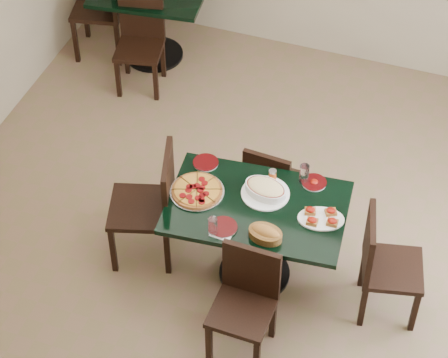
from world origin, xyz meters
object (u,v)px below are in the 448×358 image
(back_table, at_px, (151,10))
(chair_near, at_px, (246,297))
(bruschetta_platter, at_px, (321,217))
(chair_left, at_px, (153,201))
(back_chair_left, at_px, (108,1))
(chair_right, at_px, (382,261))
(main_table, at_px, (256,223))
(chair_far, at_px, (270,182))
(pepperoni_pizza, at_px, (197,191))
(back_chair_near, at_px, (141,38))
(bread_basket, at_px, (265,233))
(lasagna_casserole, at_px, (266,189))

(back_table, distance_m, chair_near, 3.40)
(chair_near, relative_size, bruschetta_platter, 2.35)
(back_table, xyz_separation_m, chair_left, (0.99, -2.29, 0.04))
(back_table, relative_size, back_chair_left, 1.10)
(chair_near, bearing_deg, chair_right, 37.81)
(main_table, xyz_separation_m, chair_far, (-0.07, 0.55, -0.13))
(pepperoni_pizza, bearing_deg, back_table, 120.30)
(chair_right, xyz_separation_m, chair_left, (-1.69, -0.05, 0.06))
(chair_near, distance_m, chair_right, 0.99)
(chair_far, bearing_deg, back_chair_left, -34.13)
(chair_far, xyz_separation_m, back_chair_near, (-1.64, 1.32, 0.05))
(chair_left, distance_m, back_chair_left, 2.62)
(chair_near, relative_size, bread_basket, 3.37)
(chair_near, relative_size, back_chair_left, 0.85)
(back_table, xyz_separation_m, bread_basket, (1.91, -2.51, 0.27))
(back_chair_left, distance_m, bruschetta_platter, 3.41)
(chair_left, bearing_deg, bread_basket, 59.72)
(chair_right, distance_m, back_chair_left, 3.77)
(chair_far, height_order, back_chair_left, back_chair_left)
(back_table, bearing_deg, chair_near, -63.24)
(main_table, relative_size, back_table, 1.18)
(chair_far, height_order, chair_near, chair_near)
(bread_basket, bearing_deg, pepperoni_pizza, 164.81)
(main_table, distance_m, back_table, 2.86)
(main_table, xyz_separation_m, chair_right, (0.91, 0.02, -0.07))
(pepperoni_pizza, height_order, bruschetta_platter, bruschetta_platter)
(back_table, relative_size, bread_basket, 4.33)
(pepperoni_pizza, bearing_deg, back_chair_left, 128.18)
(chair_far, distance_m, chair_right, 1.11)
(chair_near, bearing_deg, lasagna_casserole, 98.99)
(main_table, height_order, back_chair_near, back_chair_near)
(chair_near, bearing_deg, chair_left, 150.05)
(chair_far, xyz_separation_m, lasagna_casserole, (0.09, -0.42, 0.36))
(chair_far, bearing_deg, bruschetta_platter, 138.33)
(lasagna_casserole, height_order, bruschetta_platter, lasagna_casserole)
(chair_right, height_order, chair_left, chair_left)
(bread_basket, xyz_separation_m, bruschetta_platter, (0.31, 0.28, -0.02))
(chair_left, distance_m, lasagna_casserole, 0.85)
(chair_far, bearing_deg, back_chair_near, -34.98)
(main_table, xyz_separation_m, back_chair_left, (-2.17, 2.19, 0.00))
(back_table, bearing_deg, pepperoni_pizza, -66.60)
(chair_far, distance_m, bruschetta_platter, 0.81)
(back_chair_left, xyz_separation_m, lasagna_casserole, (2.19, -2.06, 0.23))
(lasagna_casserole, xyz_separation_m, bread_basket, (0.12, -0.39, -0.01))
(back_table, distance_m, lasagna_casserole, 2.79)
(back_chair_near, height_order, pepperoni_pizza, back_chair_near)
(back_chair_left, height_order, bread_basket, back_chair_left)
(back_chair_left, xyz_separation_m, bread_basket, (2.32, -2.45, 0.22))
(chair_far, bearing_deg, chair_near, 103.03)
(pepperoni_pizza, distance_m, lasagna_casserole, 0.48)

